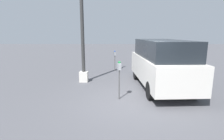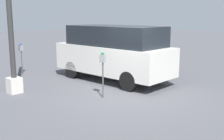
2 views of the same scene
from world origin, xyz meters
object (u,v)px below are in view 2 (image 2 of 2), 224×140
(parking_meter_near, at_px, (103,64))
(parking_meter_far, at_px, (21,52))
(parked_van, at_px, (113,51))
(lamp_post, at_px, (10,21))

(parking_meter_near, xyz_separation_m, parking_meter_far, (5.41, 0.14, -0.07))
(parking_meter_far, height_order, parked_van, parked_van)
(lamp_post, height_order, parked_van, lamp_post)
(parking_meter_far, bearing_deg, parking_meter_near, 167.51)
(lamp_post, bearing_deg, parking_meter_far, -31.21)
(parking_meter_near, height_order, parked_van, parked_van)
(parking_meter_near, xyz_separation_m, parked_van, (1.56, -2.01, 0.10))
(parking_meter_far, relative_size, parked_van, 0.27)
(parking_meter_far, distance_m, lamp_post, 3.57)
(parked_van, bearing_deg, parking_meter_near, 124.62)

